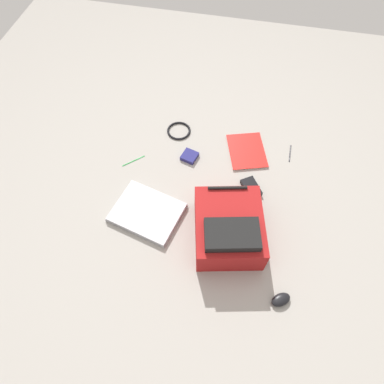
{
  "coord_description": "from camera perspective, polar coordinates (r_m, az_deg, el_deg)",
  "views": [
    {
      "loc": [
        0.18,
        -0.94,
        1.64
      ],
      "look_at": [
        -0.02,
        0.03,
        0.02
      ],
      "focal_mm": 31.51,
      "sensor_mm": 36.0,
      "label": 1
    }
  ],
  "objects": [
    {
      "name": "cable_coil",
      "position": [
        2.19,
        -2.24,
        10.33
      ],
      "size": [
        0.15,
        0.15,
        0.01
      ],
      "primitive_type": "torus",
      "color": "black",
      "rests_on": "ground_plane"
    },
    {
      "name": "book_comic",
      "position": [
        2.11,
        9.24,
        6.87
      ],
      "size": [
        0.29,
        0.32,
        0.01
      ],
      "color": "silver",
      "rests_on": "ground_plane"
    },
    {
      "name": "backpack",
      "position": [
        1.71,
        6.23,
        -6.14
      ],
      "size": [
        0.41,
        0.45,
        0.23
      ],
      "color": "maroon",
      "rests_on": "ground_plane"
    },
    {
      "name": "earbud_pouch",
      "position": [
        2.05,
        -0.42,
        6.09
      ],
      "size": [
        0.11,
        0.11,
        0.03
      ],
      "primitive_type": "cube",
      "rotation": [
        0.0,
        0.0,
        -0.27
      ],
      "color": "navy",
      "rests_on": "ground_plane"
    },
    {
      "name": "pen_black",
      "position": [
        2.16,
        16.28,
        6.33
      ],
      "size": [
        0.01,
        0.13,
        0.01
      ],
      "primitive_type": "cylinder",
      "rotation": [
        1.57,
        0.0,
        -0.02
      ],
      "color": "black",
      "rests_on": "ground_plane"
    },
    {
      "name": "laptop",
      "position": [
        1.85,
        -7.61,
        -3.44
      ],
      "size": [
        0.42,
        0.36,
        0.03
      ],
      "color": "#929296",
      "rests_on": "ground_plane"
    },
    {
      "name": "computer_mouse",
      "position": [
        1.72,
        14.8,
        -17.21
      ],
      "size": [
        0.11,
        0.1,
        0.04
      ],
      "primitive_type": "ellipsoid",
      "rotation": [
        0.0,
        0.0,
        2.2
      ],
      "color": "black",
      "rests_on": "ground_plane"
    },
    {
      "name": "power_brick",
      "position": [
        1.95,
        9.97,
        0.74
      ],
      "size": [
        0.14,
        0.15,
        0.03
      ],
      "primitive_type": "cube",
      "rotation": [
        0.0,
        0.0,
        3.72
      ],
      "color": "black",
      "rests_on": "ground_plane"
    },
    {
      "name": "pen_blue",
      "position": [
        2.07,
        -9.88,
        5.25
      ],
      "size": [
        0.11,
        0.11,
        0.01
      ],
      "primitive_type": "cylinder",
      "rotation": [
        1.57,
        0.0,
        5.46
      ],
      "color": "#198C33",
      "rests_on": "ground_plane"
    },
    {
      "name": "ground_plane",
      "position": [
        1.9,
        0.36,
        -1.18
      ],
      "size": [
        3.58,
        3.58,
        0.0
      ],
      "primitive_type": "plane",
      "color": "gray"
    }
  ]
}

